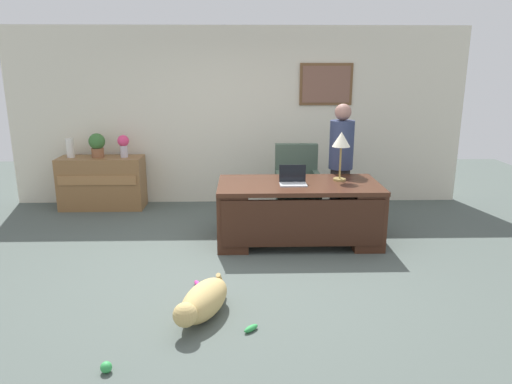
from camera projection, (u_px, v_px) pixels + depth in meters
The scene contains 15 objects.
ground_plane at pixel (236, 265), 5.17m from camera, with size 12.00×12.00×0.00m, color #4C5651.
back_wall at pixel (238, 117), 7.33m from camera, with size 7.00×0.16×2.70m.
desk at pixel (299, 210), 5.77m from camera, with size 1.95×0.97×0.74m.
credenza at pixel (102, 183), 7.19m from camera, with size 1.25×0.50×0.79m.
armchair at pixel (297, 186), 6.68m from camera, with size 0.60×0.59×1.05m.
person_standing at pixel (341, 164), 6.30m from camera, with size 0.32×0.32×1.64m.
dog_lying at pixel (203, 302), 4.05m from camera, with size 0.53×0.81×0.30m.
laptop at pixel (293, 180), 5.64m from camera, with size 0.32×0.22×0.22m.
desk_lamp at pixel (341, 142), 5.73m from camera, with size 0.22×0.22×0.60m.
vase_with_flowers at pixel (123, 144), 7.05m from camera, with size 0.17×0.17×0.33m.
vase_empty at pixel (70, 148), 7.04m from camera, with size 0.12×0.12×0.29m, color silver.
potted_plant at pixel (97, 144), 7.03m from camera, with size 0.24×0.24×0.36m.
dog_toy_ball at pixel (106, 367), 3.35m from camera, with size 0.08×0.08×0.08m, color green.
dog_toy_bone at pixel (198, 285), 4.65m from camera, with size 0.18×0.05×0.05m, color #D8338C.
dog_toy_plush at pixel (251, 328), 3.87m from camera, with size 0.15×0.05×0.05m, color green.
Camera 1 is at (0.09, -4.79, 2.10)m, focal length 33.14 mm.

